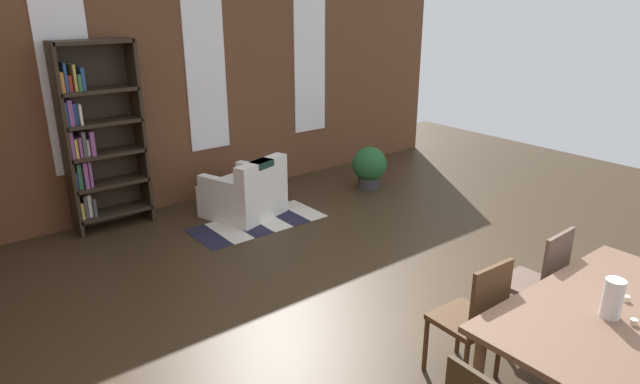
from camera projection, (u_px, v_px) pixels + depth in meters
ground_plane at (496, 354)px, 4.17m from camera, size 11.79×11.79×0.00m
back_wall_brick at (204, 86)px, 7.06m from camera, size 8.13×0.12×2.97m
window_pane_0 at (69, 88)px, 5.99m from camera, size 0.55×0.02×1.93m
window_pane_1 at (206, 75)px, 6.96m from camera, size 0.55×0.02×1.93m
window_pane_2 at (310, 65)px, 7.93m from camera, size 0.55×0.02×1.93m
dining_table at (614, 323)px, 3.38m from camera, size 1.79×1.00×0.76m
vase_on_table at (613, 299)px, 3.26m from camera, size 0.12×0.12×0.25m
tealight_candle_0 at (626, 298)px, 3.46m from camera, size 0.04×0.04×0.04m
tealight_candle_1 at (634, 322)px, 3.21m from camera, size 0.04×0.04×0.04m
dining_chair_far_left at (474, 317)px, 3.74m from camera, size 0.42×0.42×0.95m
dining_chair_far_right at (539, 281)px, 4.21m from camera, size 0.42×0.42×0.95m
bookshelf_tall at (97, 138)px, 6.13m from camera, size 0.87×0.33×2.15m
armchair_white at (245, 194)px, 6.75m from camera, size 1.01×1.01×0.75m
potted_plant_by_shelf at (369, 166)px, 7.70m from camera, size 0.48×0.48×0.60m
striped_rug at (258, 223)px, 6.59m from camera, size 1.61×0.72×0.01m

